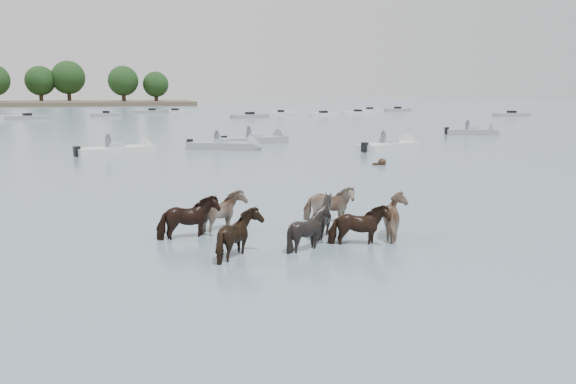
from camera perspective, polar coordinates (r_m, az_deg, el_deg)
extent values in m
plane|color=slate|center=(16.53, 2.00, -4.21)|extent=(400.00, 400.00, 0.00)
imported|color=black|center=(16.45, -9.36, -2.72)|extent=(1.77, 1.13, 1.38)
imported|color=#7A6153|center=(17.30, -6.01, -2.14)|extent=(1.56, 1.65, 1.32)
imported|color=black|center=(16.55, 3.33, -2.62)|extent=(1.48, 1.39, 1.33)
imported|color=#826B58|center=(18.33, 3.83, -1.41)|extent=(1.74, 1.29, 1.34)
imported|color=black|center=(14.45, -4.44, -4.39)|extent=(1.37, 1.53, 1.35)
imported|color=black|center=(15.20, 2.02, -3.76)|extent=(1.39, 1.29, 1.30)
imported|color=black|center=(15.69, 6.61, -3.42)|extent=(1.62, 0.92, 1.29)
imported|color=gray|center=(16.67, 10.37, -2.58)|extent=(1.28, 1.46, 1.38)
sphere|color=black|center=(32.63, 8.80, 2.75)|extent=(0.44, 0.44, 0.44)
cube|color=black|center=(32.54, 8.39, 2.56)|extent=(0.50, 0.22, 0.18)
cube|color=silver|center=(38.73, -15.87, 3.68)|extent=(4.95, 3.37, 0.55)
cone|color=silver|center=(39.67, -12.72, 3.94)|extent=(1.47, 1.83, 1.60)
cube|color=#99ADB7|center=(38.70, -15.89, 4.19)|extent=(1.19, 1.35, 0.35)
cube|color=black|center=(37.91, -19.18, 3.62)|extent=(0.46, 0.46, 0.60)
cylinder|color=#595966|center=(38.70, -16.50, 4.46)|extent=(0.36, 0.36, 0.70)
sphere|color=#595966|center=(38.67, -16.53, 5.13)|extent=(0.24, 0.24, 0.24)
cube|color=gray|center=(40.89, -6.12, 4.28)|extent=(4.86, 3.32, 0.55)
cone|color=gray|center=(40.32, -2.96, 4.25)|extent=(1.47, 1.83, 1.60)
cube|color=#99ADB7|center=(40.86, -6.13, 4.77)|extent=(1.18, 1.35, 0.35)
cube|color=black|center=(41.57, -9.19, 4.51)|extent=(0.46, 0.46, 0.60)
cylinder|color=#595966|center=(40.79, -6.69, 5.03)|extent=(0.36, 0.36, 0.70)
sphere|color=#595966|center=(40.76, -6.70, 5.67)|extent=(0.24, 0.24, 0.24)
cube|color=gray|center=(45.33, -3.18, 4.84)|extent=(5.21, 3.00, 0.55)
cone|color=gray|center=(46.54, -0.47, 4.98)|extent=(1.33, 1.80, 1.60)
cube|color=#99ADB7|center=(45.30, -3.19, 5.28)|extent=(1.10, 1.31, 0.35)
cube|color=black|center=(44.21, -6.03, 4.87)|extent=(0.44, 0.44, 0.60)
cylinder|color=#595966|center=(45.22, -3.69, 5.52)|extent=(0.36, 0.36, 0.70)
sphere|color=#595966|center=(45.19, -3.69, 6.09)|extent=(0.24, 0.24, 0.24)
cube|color=silver|center=(40.76, 9.41, 4.19)|extent=(5.11, 3.88, 0.55)
cone|color=silver|center=(42.77, 11.41, 4.38)|extent=(1.58, 1.84, 1.60)
cube|color=#99ADB7|center=(40.73, 9.43, 4.68)|extent=(1.25, 1.37, 0.35)
cube|color=black|center=(38.78, 7.21, 4.20)|extent=(0.48, 0.48, 0.60)
cylinder|color=#595966|center=(40.55, 8.91, 4.96)|extent=(0.36, 0.36, 0.70)
sphere|color=#595966|center=(40.52, 8.93, 5.59)|extent=(0.24, 0.24, 0.24)
cube|color=gray|center=(56.44, 16.79, 5.38)|extent=(4.58, 2.77, 0.55)
cone|color=gray|center=(57.00, 18.90, 5.31)|extent=(1.32, 1.79, 1.60)
cube|color=#99ADB7|center=(56.42, 16.81, 5.73)|extent=(1.09, 1.30, 0.35)
cube|color=black|center=(55.95, 14.65, 5.60)|extent=(0.44, 0.44, 0.60)
cylinder|color=#595966|center=(56.21, 16.46, 5.94)|extent=(0.36, 0.36, 0.70)
sphere|color=#595966|center=(56.18, 16.49, 6.40)|extent=(0.24, 0.24, 0.24)
cube|color=gray|center=(88.49, -23.23, 6.41)|extent=(5.50, 3.62, 0.60)
cube|color=black|center=(88.47, -23.25, 6.65)|extent=(1.33, 1.33, 0.50)
cube|color=gray|center=(94.11, -16.68, 6.92)|extent=(4.56, 1.66, 0.60)
cube|color=black|center=(94.09, -16.69, 7.15)|extent=(1.04, 1.04, 0.50)
cube|color=gray|center=(104.91, -12.61, 7.32)|extent=(5.97, 3.29, 0.60)
cube|color=black|center=(104.90, -12.62, 7.53)|extent=(1.27, 1.27, 0.50)
cube|color=silver|center=(103.94, -10.53, 7.37)|extent=(4.45, 3.09, 0.60)
cube|color=black|center=(103.92, -10.54, 7.58)|extent=(1.32, 1.32, 0.50)
cube|color=gray|center=(85.84, -3.59, 7.08)|extent=(5.86, 3.75, 0.60)
cube|color=black|center=(85.82, -3.60, 7.34)|extent=(1.32, 1.32, 0.50)
cube|color=silver|center=(93.99, -0.67, 7.32)|extent=(5.02, 2.63, 0.60)
cube|color=black|center=(93.97, -0.68, 7.55)|extent=(1.21, 1.21, 0.50)
cube|color=silver|center=(90.88, 3.32, 7.22)|extent=(4.40, 2.07, 0.60)
cube|color=black|center=(90.86, 3.33, 7.46)|extent=(1.13, 1.13, 0.50)
cube|color=silver|center=(97.47, 6.56, 7.34)|extent=(5.36, 2.21, 0.60)
cube|color=black|center=(97.45, 6.56, 7.56)|extent=(1.13, 1.13, 0.50)
cube|color=silver|center=(109.66, 7.65, 7.56)|extent=(4.96, 1.96, 0.60)
cube|color=black|center=(109.64, 7.65, 7.75)|extent=(1.09, 1.09, 0.50)
cube|color=gray|center=(113.73, 10.24, 7.56)|extent=(5.09, 2.26, 0.60)
cube|color=black|center=(113.72, 10.25, 7.75)|extent=(1.15, 1.15, 0.50)
cube|color=gray|center=(96.83, 20.22, 6.80)|extent=(6.05, 2.35, 0.60)
cube|color=black|center=(96.81, 20.23, 7.02)|extent=(1.14, 1.14, 0.50)
cylinder|color=#382619|center=(172.01, -22.12, 8.15)|extent=(1.00, 1.00, 3.43)
sphere|color=black|center=(172.01, -22.22, 9.64)|extent=(7.62, 7.62, 7.62)
cylinder|color=#382619|center=(172.00, -19.82, 8.36)|extent=(1.00, 1.00, 3.91)
sphere|color=black|center=(172.02, -19.91, 10.06)|extent=(8.69, 8.69, 8.69)
cylinder|color=#382619|center=(160.95, -15.13, 8.46)|extent=(1.00, 1.00, 3.38)
sphere|color=black|center=(160.95, -15.20, 10.02)|extent=(7.50, 7.50, 7.50)
cylinder|color=#382619|center=(161.49, -12.24, 8.49)|extent=(1.00, 1.00, 2.91)
sphere|color=black|center=(161.48, -12.29, 9.84)|extent=(6.47, 6.47, 6.47)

